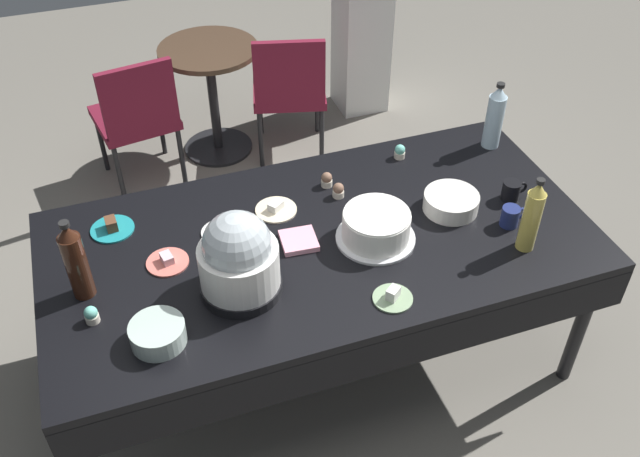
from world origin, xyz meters
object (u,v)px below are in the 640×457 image
at_px(dessert_plate_sage, 393,297).
at_px(soda_bottle_water, 495,117).
at_px(frosted_layer_cake, 376,227).
at_px(cupcake_berry, 91,315).
at_px(round_cafe_table, 211,81).
at_px(glass_salad_bowl, 158,334).
at_px(water_cooler, 362,27).
at_px(soda_bottle_cola, 76,261).
at_px(coffee_mug_black, 512,190).
at_px(coffee_mug_navy, 511,216).
at_px(dessert_plate_coral, 167,261).
at_px(slow_cooker, 239,258).
at_px(cupcake_vanilla, 400,152).
at_px(potluck_table, 320,249).
at_px(maroon_chair_left, 137,114).
at_px(dessert_plate_white, 220,231).
at_px(cupcake_lemon, 327,180).
at_px(cupcake_cocoa, 338,190).
at_px(dessert_plate_cream, 276,209).
at_px(soda_bottle_ginger_ale, 532,217).
at_px(ceramic_snack_bowl, 451,202).
at_px(dessert_plate_teal, 112,227).
at_px(maroon_chair_right, 289,87).

bearing_deg(dessert_plate_sage, soda_bottle_water, 42.29).
height_order(frosted_layer_cake, cupcake_berry, frosted_layer_cake).
relative_size(dessert_plate_sage, round_cafe_table, 0.21).
xyz_separation_m(glass_salad_bowl, water_cooler, (1.73, 2.40, -0.20)).
bearing_deg(soda_bottle_cola, coffee_mug_black, -0.99).
relative_size(coffee_mug_navy, water_cooler, 0.09).
relative_size(frosted_layer_cake, dessert_plate_coral, 1.95).
distance_m(slow_cooker, soda_bottle_water, 1.45).
bearing_deg(dessert_plate_sage, soda_bottle_cola, 158.93).
xyz_separation_m(dessert_plate_coral, cupcake_vanilla, (1.14, 0.35, 0.02)).
bearing_deg(potluck_table, maroon_chair_left, 108.16).
height_order(frosted_layer_cake, cupcake_vanilla, frosted_layer_cake).
relative_size(dessert_plate_white, round_cafe_table, 0.22).
distance_m(frosted_layer_cake, cupcake_lemon, 0.40).
height_order(glass_salad_bowl, maroon_chair_left, maroon_chair_left).
bearing_deg(soda_bottle_cola, glass_salad_bowl, -55.71).
xyz_separation_m(slow_cooker, water_cooler, (1.40, 2.26, -0.32)).
bearing_deg(water_cooler, cupcake_cocoa, -115.06).
xyz_separation_m(potluck_table, round_cafe_table, (-0.05, 1.86, -0.19)).
relative_size(slow_cooker, cupcake_berry, 5.12).
height_order(cupcake_lemon, maroon_chair_left, maroon_chair_left).
bearing_deg(cupcake_lemon, dessert_plate_white, -163.35).
relative_size(slow_cooker, cupcake_cocoa, 5.12).
height_order(dessert_plate_sage, cupcake_lemon, cupcake_lemon).
xyz_separation_m(glass_salad_bowl, soda_bottle_water, (1.68, 0.68, 0.11)).
distance_m(soda_bottle_cola, maroon_chair_left, 1.73).
distance_m(dessert_plate_white, dessert_plate_cream, 0.26).
relative_size(maroon_chair_left, round_cafe_table, 1.18).
bearing_deg(soda_bottle_ginger_ale, soda_bottle_water, 70.97).
bearing_deg(potluck_table, frosted_layer_cake, -20.84).
bearing_deg(round_cafe_table, dessert_plate_white, -100.68).
xyz_separation_m(ceramic_snack_bowl, cupcake_vanilla, (-0.04, 0.42, -0.01)).
height_order(dessert_plate_teal, soda_bottle_ginger_ale, soda_bottle_ginger_ale).
height_order(slow_cooker, soda_bottle_water, slow_cooker).
height_order(dessert_plate_sage, cupcake_cocoa, cupcake_cocoa).
height_order(ceramic_snack_bowl, coffee_mug_navy, coffee_mug_navy).
bearing_deg(ceramic_snack_bowl, potluck_table, 179.04).
relative_size(cupcake_berry, soda_bottle_water, 0.21).
distance_m(cupcake_vanilla, soda_bottle_cola, 1.51).
bearing_deg(dessert_plate_cream, maroon_chair_left, 106.58).
relative_size(soda_bottle_water, coffee_mug_navy, 2.86).
bearing_deg(soda_bottle_cola, cupcake_cocoa, 11.95).
distance_m(soda_bottle_ginger_ale, round_cafe_table, 2.36).
distance_m(dessert_plate_sage, water_cooler, 2.65).
distance_m(potluck_table, maroon_chair_left, 1.74).
height_order(soda_bottle_ginger_ale, maroon_chair_right, soda_bottle_ginger_ale).
height_order(potluck_table, round_cafe_table, potluck_table).
xyz_separation_m(glass_salad_bowl, dessert_plate_teal, (-0.08, 0.65, -0.03)).
distance_m(glass_salad_bowl, water_cooler, 2.97).
xyz_separation_m(dessert_plate_sage, soda_bottle_cola, (-1.06, 0.41, 0.15)).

